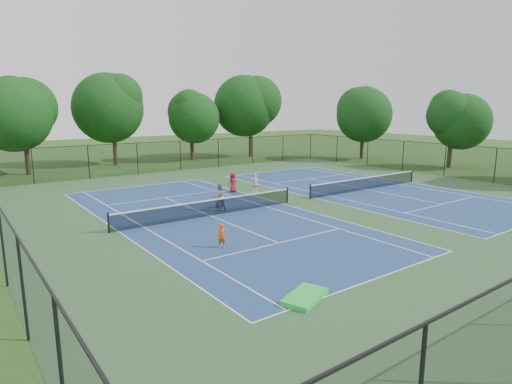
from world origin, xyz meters
TOP-DOWN VIEW (x-y plane):
  - ground at (0.00, 0.00)m, footprint 140.00×140.00m
  - court_pad at (0.00, 0.00)m, footprint 36.00×36.00m
  - tennis_court_left at (-7.00, 0.00)m, footprint 12.00×23.83m
  - tennis_court_right at (7.00, 0.00)m, footprint 12.00×23.83m
  - perimeter_fence at (0.00, 0.00)m, footprint 36.08×36.08m
  - tree_back_a at (-13.00, 24.00)m, footprint 6.80×6.80m
  - tree_back_b at (-4.00, 26.00)m, footprint 7.60×7.60m
  - tree_back_c at (5.00, 25.00)m, footprint 6.00×6.00m
  - tree_back_d at (13.00, 24.00)m, footprint 7.80×7.80m
  - tree_side_e at (23.00, 14.00)m, footprint 6.60×6.60m
  - tree_side_f at (24.00, 3.00)m, footprint 5.80×5.80m
  - child_player at (-9.49, -5.37)m, footprint 0.47×0.37m
  - instructor at (-5.80, 0.88)m, footprint 0.98×0.83m
  - bystander_a at (-1.22, 3.44)m, footprint 0.97×0.43m
  - bystander_c at (-1.98, 5.24)m, footprint 0.79×0.56m
  - ball_crate at (-5.49, 1.45)m, footprint 0.38×0.35m
  - ball_hopper at (-5.49, 1.45)m, footprint 0.38×0.34m
  - green_tarp at (-10.10, -11.61)m, footprint 2.02×1.56m

SIDE VIEW (x-z plane):
  - ground at x=0.00m, z-range 0.00..0.00m
  - court_pad at x=0.00m, z-range 0.00..0.01m
  - green_tarp at x=-10.10m, z-range 0.01..0.19m
  - tennis_court_left at x=-7.00m, z-range -0.44..0.63m
  - tennis_court_right at x=7.00m, z-range -0.44..0.63m
  - ball_crate at x=-5.49m, z-range 0.00..0.31m
  - ball_hopper at x=-5.49m, z-range 0.31..0.70m
  - child_player at x=-9.49m, z-range 0.00..1.12m
  - bystander_c at x=-1.98m, z-range 0.00..1.51m
  - bystander_a at x=-1.22m, z-range 0.00..1.63m
  - instructor at x=-5.80m, z-range 0.00..1.75m
  - perimeter_fence at x=0.00m, z-range 0.09..3.11m
  - tree_side_f at x=24.00m, z-range 1.19..9.31m
  - tree_back_c at x=5.00m, z-range 1.28..9.68m
  - tree_side_e at x=23.00m, z-range 1.37..10.25m
  - tree_back_a at x=-13.00m, z-range 1.46..10.61m
  - tree_back_b at x=-4.00m, z-range 1.58..11.61m
  - tree_back_d at x=13.00m, z-range 1.64..12.01m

